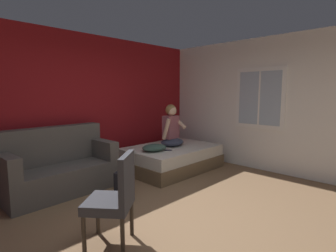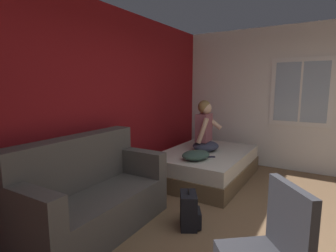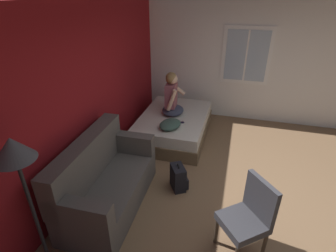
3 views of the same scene
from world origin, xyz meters
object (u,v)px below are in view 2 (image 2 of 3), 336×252
Objects in this scene: person_seated at (205,130)px; cell_phone at (210,157)px; couch at (91,195)px; bed at (206,165)px; backpack at (189,211)px; throw_pillow at (196,155)px; side_chair at (269,252)px.

person_seated is 6.08× the size of cell_phone.
cell_phone is (1.88, -0.64, 0.09)m from couch.
bed is at bearing -11.19° from couch.
person_seated is at bearing -9.52° from couch.
bed is 4.19× the size of backpack.
couch is 1.73m from throw_pillow.
person_seated is at bearing 11.43° from throw_pillow.
backpack is at bearing -161.76° from person_seated.
side_chair is 2.04× the size of throw_pillow.
throw_pillow is 3.33× the size of cell_phone.
couch is 1.94m from side_chair.
couch is 11.94× the size of cell_phone.
throw_pillow is (1.64, -0.50, 0.16)m from couch.
side_chair is 2.47m from cell_phone.
side_chair reaches higher than cell_phone.
throw_pillow is (-0.55, -0.07, 0.31)m from bed.
side_chair is 2.93m from person_seated.
bed reaches higher than backpack.
side_chair is 6.81× the size of cell_phone.
couch is at bearing 123.77° from backpack.
side_chair is at bearing -142.74° from throw_pillow.
backpack is at bearing 50.19° from side_chair.
side_chair is at bearing -148.03° from person_seated.
cell_phone is at bearing 12.25° from backpack.
side_chair is at bearing -129.81° from backpack.
side_chair is 1.35m from backpack.
person_seated reaches higher than side_chair.
throw_pillow is 0.29m from cell_phone.
side_chair is at bearing -148.43° from bed.
throw_pillow reaches higher than backpack.
bed is 1.65m from backpack.
backpack is (-1.64, -0.54, -0.64)m from person_seated.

